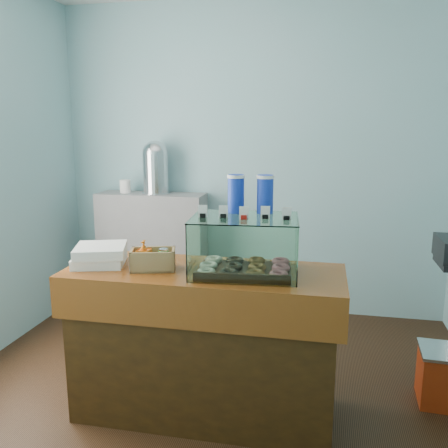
# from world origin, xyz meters

# --- Properties ---
(ground) EXTENTS (3.50, 3.50, 0.00)m
(ground) POSITION_xyz_m (0.00, 0.00, 0.00)
(ground) COLOR black
(ground) RESTS_ON ground
(room_shell) EXTENTS (3.54, 3.04, 2.82)m
(room_shell) POSITION_xyz_m (0.03, 0.01, 1.71)
(room_shell) COLOR #83BAC0
(room_shell) RESTS_ON ground
(counter) EXTENTS (1.60, 0.60, 0.90)m
(counter) POSITION_xyz_m (0.00, -0.25, 0.46)
(counter) COLOR #41250C
(counter) RESTS_ON ground
(back_shelf) EXTENTS (1.00, 0.32, 1.10)m
(back_shelf) POSITION_xyz_m (-0.90, 1.32, 0.55)
(back_shelf) COLOR gray
(back_shelf) RESTS_ON ground
(display_case) EXTENTS (0.62, 0.48, 0.54)m
(display_case) POSITION_xyz_m (0.24, -0.22, 1.08)
(display_case) COLOR #351D10
(display_case) RESTS_ON counter
(condiment_crate) EXTENTS (0.28, 0.21, 0.17)m
(condiment_crate) POSITION_xyz_m (-0.29, -0.30, 0.96)
(condiment_crate) COLOR #A27C51
(condiment_crate) RESTS_ON counter
(pastry_boxes) EXTENTS (0.37, 0.37, 0.12)m
(pastry_boxes) POSITION_xyz_m (-0.63, -0.27, 0.96)
(pastry_boxes) COLOR white
(pastry_boxes) RESTS_ON counter
(coffee_urn) EXTENTS (0.26, 0.26, 0.48)m
(coffee_urn) POSITION_xyz_m (-0.85, 1.33, 1.35)
(coffee_urn) COLOR silver
(coffee_urn) RESTS_ON back_shelf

